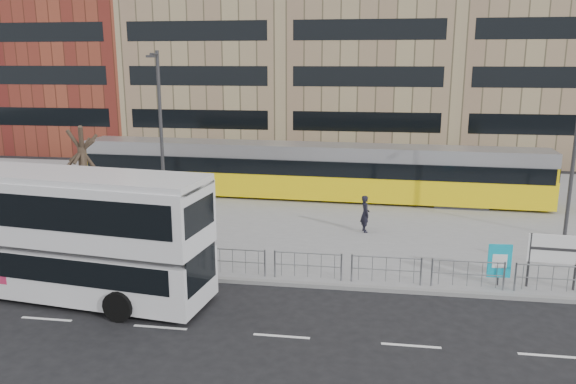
# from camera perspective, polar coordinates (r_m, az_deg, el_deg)

# --- Properties ---
(ground) EXTENTS (120.00, 120.00, 0.00)m
(ground) POSITION_cam_1_polar(r_m,az_deg,el_deg) (22.14, -4.15, -9.29)
(ground) COLOR black
(ground) RESTS_ON ground
(plaza) EXTENTS (64.00, 24.00, 0.15)m
(plaza) POSITION_cam_1_polar(r_m,az_deg,el_deg) (33.33, 0.39, -1.34)
(plaza) COLOR gray
(plaza) RESTS_ON ground
(kerb) EXTENTS (64.00, 0.25, 0.17)m
(kerb) POSITION_cam_1_polar(r_m,az_deg,el_deg) (22.16, -4.12, -9.06)
(kerb) COLOR gray
(kerb) RESTS_ON ground
(building_row) EXTENTS (70.40, 18.40, 31.20)m
(building_row) POSITION_cam_1_polar(r_m,az_deg,el_deg) (54.46, 5.66, 17.87)
(building_row) COLOR brown
(building_row) RESTS_ON ground
(pedestrian_barrier) EXTENTS (32.07, 0.07, 1.10)m
(pedestrian_barrier) POSITION_cam_1_polar(r_m,az_deg,el_deg) (21.91, 1.24, -6.74)
(pedestrian_barrier) COLOR gray
(pedestrian_barrier) RESTS_ON plaza
(road_markings) EXTENTS (62.00, 0.12, 0.01)m
(road_markings) POSITION_cam_1_polar(r_m,az_deg,el_deg) (18.40, -3.84, -14.19)
(road_markings) COLOR white
(road_markings) RESTS_ON ground
(double_decker_bus) EXTENTS (11.85, 4.12, 4.64)m
(double_decker_bus) POSITION_cam_1_polar(r_m,az_deg,el_deg) (22.03, -22.75, -3.52)
(double_decker_bus) COLOR silver
(double_decker_bus) RESTS_ON ground
(tram) EXTENTS (28.43, 3.79, 3.34)m
(tram) POSITION_cam_1_polar(r_m,az_deg,el_deg) (34.56, 2.00, 2.15)
(tram) COLOR yellow
(tram) RESTS_ON plaza
(station_sign) EXTENTS (1.82, 0.19, 2.09)m
(station_sign) POSITION_cam_1_polar(r_m,az_deg,el_deg) (22.99, 25.37, -5.48)
(station_sign) COLOR #2D2D30
(station_sign) RESTS_ON plaza
(ad_panel) EXTENTS (0.87, 0.12, 1.63)m
(ad_panel) POSITION_cam_1_polar(r_m,az_deg,el_deg) (22.66, 20.69, -6.62)
(ad_panel) COLOR #2D2D30
(ad_panel) RESTS_ON plaza
(pedestrian) EXTENTS (0.61, 0.77, 1.85)m
(pedestrian) POSITION_cam_1_polar(r_m,az_deg,el_deg) (28.00, 7.84, -2.20)
(pedestrian) COLOR black
(pedestrian) RESTS_ON plaza
(traffic_light_west) EXTENTS (0.19, 0.22, 3.10)m
(traffic_light_west) POSITION_cam_1_polar(r_m,az_deg,el_deg) (23.35, -15.38, -3.01)
(traffic_light_west) COLOR #2D2D30
(traffic_light_west) RESTS_ON plaza
(lamp_post_west) EXTENTS (0.45, 1.04, 8.81)m
(lamp_post_west) POSITION_cam_1_polar(r_m,az_deg,el_deg) (30.23, -12.81, 6.20)
(lamp_post_west) COLOR #2D2D30
(lamp_post_west) RESTS_ON plaza
(lamp_post_east) EXTENTS (0.45, 1.04, 7.37)m
(lamp_post_east) POSITION_cam_1_polar(r_m,az_deg,el_deg) (29.41, 27.11, 3.45)
(lamp_post_east) COLOR #2D2D30
(lamp_post_east) RESTS_ON plaza
(bare_tree) EXTENTS (4.23, 4.23, 7.18)m
(bare_tree) POSITION_cam_1_polar(r_m,az_deg,el_deg) (30.41, -20.42, 6.61)
(bare_tree) COLOR #30251A
(bare_tree) RESTS_ON plaza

